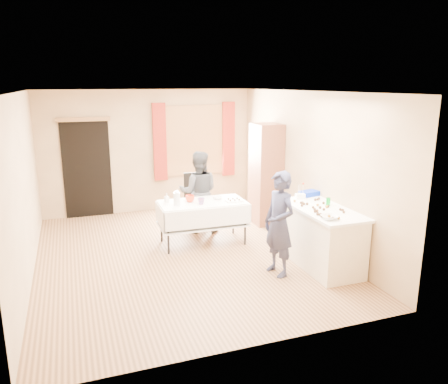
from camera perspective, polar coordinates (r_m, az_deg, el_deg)
name	(u,v)px	position (r m, az deg, el deg)	size (l,w,h in m)	color
floor	(182,255)	(7.25, -5.46, -8.19)	(4.50, 5.50, 0.02)	#9E7047
ceiling	(178,91)	(6.71, -6.00, 13.00)	(4.50, 5.50, 0.02)	white
wall_back	(149,151)	(9.52, -9.75, 5.25)	(4.50, 0.02, 2.60)	tan
wall_front	(248,232)	(4.32, 3.19, -5.23)	(4.50, 0.02, 2.60)	tan
wall_left	(23,188)	(6.71, -24.80, 0.47)	(0.02, 5.50, 2.60)	tan
wall_right	(307,168)	(7.70, 10.85, 3.14)	(0.02, 5.50, 2.60)	tan
window_frame	(194,140)	(9.67, -3.88, 6.75)	(1.32, 0.06, 1.52)	olive
window_pane	(195,140)	(9.66, -3.85, 6.74)	(1.20, 0.02, 1.40)	white
curtain_left	(160,142)	(9.44, -8.38, 6.45)	(0.28, 0.06, 1.65)	maroon
curtain_right	(229,139)	(9.86, 0.60, 6.92)	(0.28, 0.06, 1.65)	maroon
doorway	(87,169)	(9.41, -17.46, 2.84)	(0.95, 0.04, 2.00)	black
door_lintel	(83,119)	(9.25, -17.92, 9.02)	(1.05, 0.06, 0.08)	olive
cabinet	(266,174)	(8.60, 5.50, 2.32)	(0.50, 0.60, 1.97)	brown
counter	(321,237)	(6.81, 12.54, -5.78)	(0.72, 1.52, 0.91)	#EDE2C5
party_table	(203,219)	(7.56, -2.80, -3.50)	(1.51, 0.80, 0.75)	black
chair	(196,210)	(8.62, -3.70, -2.30)	(0.48, 0.48, 1.01)	black
girl	(279,224)	(6.31, 7.22, -4.16)	(0.49, 0.63, 1.53)	#222443
woman	(199,192)	(8.10, -3.32, 0.00)	(0.88, 0.77, 1.52)	black
soda_can	(328,202)	(6.83, 13.45, -1.23)	(0.07, 0.07, 0.12)	#049E21
mixing_bowl	(329,217)	(6.16, 13.59, -3.24)	(0.24, 0.24, 0.05)	white
foam_block	(300,196)	(7.14, 9.92, -0.55)	(0.15, 0.10, 0.08)	white
blue_basket	(309,193)	(7.36, 11.08, -0.17)	(0.30, 0.20, 0.08)	#082CCC
pitcher	(177,199)	(7.25, -6.18, -0.94)	(0.11, 0.11, 0.22)	silver
cup_red	(190,199)	(7.46, -4.47, -0.86)	(0.17, 0.17, 0.12)	red
cup_rainbow	(201,201)	(7.31, -3.00, -1.21)	(0.15, 0.15, 0.11)	red
small_bowl	(218,198)	(7.62, -0.85, -0.77)	(0.18, 0.18, 0.05)	white
pastry_tray	(234,201)	(7.50, 1.29, -1.14)	(0.28, 0.20, 0.02)	white
bottle	(167,198)	(7.48, -7.50, -0.78)	(0.08, 0.09, 0.15)	white
cake_balls	(319,208)	(6.59, 12.34, -2.07)	(0.51, 1.04, 0.04)	#3F2314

